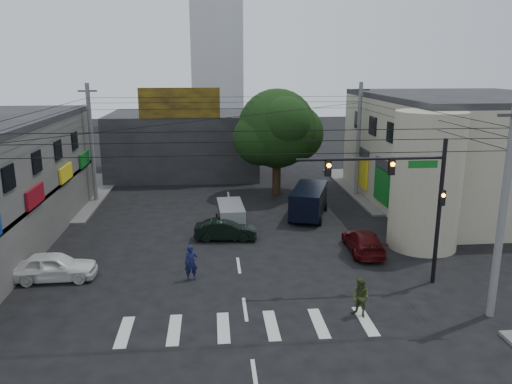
{
  "coord_description": "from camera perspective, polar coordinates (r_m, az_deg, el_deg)",
  "views": [
    {
      "loc": [
        -1.32,
        -23.06,
        10.5
      ],
      "look_at": [
        1.12,
        4.0,
        3.56
      ],
      "focal_mm": 35.0,
      "sensor_mm": 36.0,
      "label": 1
    }
  ],
  "objects": [
    {
      "name": "maroon_sedan",
      "position": [
        29.48,
        12.17,
        -5.54
      ],
      "size": [
        2.19,
        4.58,
        1.28
      ],
      "primitive_type": "imported",
      "rotation": [
        0.0,
        0.0,
        3.1
      ],
      "color": "#45090C",
      "rests_on": "ground"
    },
    {
      "name": "pedestrian_olive",
      "position": [
        22.2,
        11.86,
        -11.73
      ],
      "size": [
        1.48,
        1.47,
        1.72
      ],
      "primitive_type": "imported",
      "rotation": [
        0.0,
        0.0,
        -0.88
      ],
      "color": "#333B1B",
      "rests_on": "ground"
    },
    {
      "name": "white_compact",
      "position": [
        27.18,
        -22.1,
        -7.89
      ],
      "size": [
        1.9,
        4.27,
        1.42
      ],
      "primitive_type": "imported",
      "rotation": [
        0.0,
        0.0,
        1.6
      ],
      "color": "white",
      "rests_on": "ground"
    },
    {
      "name": "corner_column",
      "position": [
        30.43,
        18.87,
        1.22
      ],
      "size": [
        4.0,
        4.0,
        8.0
      ],
      "primitive_type": "cylinder",
      "color": "gray",
      "rests_on": "ground"
    },
    {
      "name": "sidewalk_far_left",
      "position": [
        45.52,
        -26.49,
        -0.44
      ],
      "size": [
        16.0,
        16.0,
        0.15
      ],
      "primitive_type": "cube",
      "color": "#514F4C",
      "rests_on": "ground"
    },
    {
      "name": "street_tree",
      "position": [
        40.72,
        2.41,
        7.22
      ],
      "size": [
        6.4,
        6.4,
        8.7
      ],
      "color": "black",
      "rests_on": "ground"
    },
    {
      "name": "traffic_gantry",
      "position": [
        24.54,
        16.88,
        0.34
      ],
      "size": [
        7.1,
        0.35,
        7.2
      ],
      "color": "black",
      "rests_on": "ground"
    },
    {
      "name": "utility_pole_far_right",
      "position": [
        41.23,
        11.62,
        5.81
      ],
      "size": [
        0.32,
        0.32,
        9.2
      ],
      "primitive_type": "cylinder",
      "color": "#59595B",
      "rests_on": "ground"
    },
    {
      "name": "utility_pole_far_left",
      "position": [
        40.55,
        -18.26,
        5.24
      ],
      "size": [
        0.32,
        0.32,
        9.2
      ],
      "primitive_type": "cylinder",
      "color": "#59595B",
      "rests_on": "ground"
    },
    {
      "name": "navy_van",
      "position": [
        35.47,
        6.05,
        -1.17
      ],
      "size": [
        6.6,
        5.3,
        2.14
      ],
      "primitive_type": null,
      "rotation": [
        0.0,
        0.0,
        1.24
      ],
      "color": "black",
      "rests_on": "ground"
    },
    {
      "name": "building_far",
      "position": [
        49.7,
        -8.23,
        5.5
      ],
      "size": [
        14.0,
        10.0,
        6.0
      ],
      "primitive_type": "cube",
      "color": "#232326",
      "rests_on": "ground"
    },
    {
      "name": "dark_sedan",
      "position": [
        30.88,
        -3.48,
        -4.34
      ],
      "size": [
        1.95,
        4.04,
        1.26
      ],
      "primitive_type": "imported",
      "rotation": [
        0.0,
        0.0,
        1.49
      ],
      "color": "black",
      "rests_on": "ground"
    },
    {
      "name": "silver_minivan",
      "position": [
        32.93,
        -2.91,
        -2.78
      ],
      "size": [
        3.96,
        1.94,
        1.64
      ],
      "primitive_type": null,
      "rotation": [
        0.0,
        0.0,
        1.62
      ],
      "color": "gray",
      "rests_on": "ground"
    },
    {
      "name": "building_right",
      "position": [
        41.42,
        22.79,
        4.18
      ],
      "size": [
        14.0,
        18.0,
        8.0
      ],
      "primitive_type": "cube",
      "color": "gray",
      "rests_on": "ground"
    },
    {
      "name": "traffic_officer",
      "position": [
        25.34,
        -7.43,
        -8.04
      ],
      "size": [
        0.78,
        0.61,
        1.81
      ],
      "primitive_type": "imported",
      "rotation": [
        0.0,
        0.0,
        0.14
      ],
      "color": "#11143E",
      "rests_on": "ground"
    },
    {
      "name": "ground",
      "position": [
        25.37,
        -1.74,
        -10.13
      ],
      "size": [
        160.0,
        160.0,
        0.0
      ],
      "primitive_type": "plane",
      "color": "black",
      "rests_on": "ground"
    },
    {
      "name": "billboard",
      "position": [
        44.35,
        -8.74,
        10.03
      ],
      "size": [
        7.0,
        0.3,
        2.6
      ],
      "primitive_type": "cube",
      "color": "olive",
      "rests_on": "building_far"
    },
    {
      "name": "sidewalk_far_right",
      "position": [
        46.56,
        19.51,
        0.55
      ],
      "size": [
        16.0,
        16.0,
        0.15
      ],
      "primitive_type": "cube",
      "color": "#514F4C",
      "rests_on": "ground"
    },
    {
      "name": "utility_pole_near_right",
      "position": [
        22.78,
        26.36,
        -2.21
      ],
      "size": [
        0.32,
        0.32,
        9.2
      ],
      "primitive_type": "cylinder",
      "color": "#59595B",
      "rests_on": "ground"
    }
  ]
}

